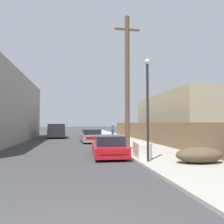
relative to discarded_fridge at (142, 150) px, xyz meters
name	(u,v)px	position (x,y,z in m)	size (l,w,h in m)	color
sidewalk_curb	(116,138)	(1.57, 15.57, -0.45)	(4.20, 63.00, 0.12)	#9E998E
discarded_fridge	(142,150)	(0.00, 0.00, 0.00)	(0.79, 1.62, 0.80)	silver
parked_sports_car_red	(108,146)	(-1.54, 1.53, 0.04)	(1.95, 4.65, 1.20)	red
car_parked_mid	(91,136)	(-1.88, 10.75, 0.10)	(2.16, 4.55, 1.29)	gray
pickup_truck	(57,131)	(-5.75, 17.90, 0.40)	(2.39, 5.89, 1.80)	#232328
utility_pole	(127,80)	(0.13, 3.68, 4.39)	(1.80, 0.32, 9.35)	brown
street_lamp	(148,102)	(-0.09, -1.23, 2.41)	(0.26, 0.26, 4.84)	#232326
brush_pile	(199,155)	(2.06, -1.97, -0.04)	(2.20, 1.20, 0.70)	brown
wooden_fence	(153,133)	(3.52, 7.72, 0.52)	(0.08, 34.15, 1.82)	brown
building_right_house	(181,117)	(8.68, 12.53, 2.06)	(6.00, 14.64, 5.14)	tan
pedestrian	(113,129)	(1.73, 18.92, 0.51)	(0.34, 0.34, 1.74)	#282D42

